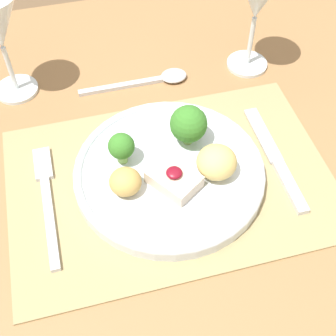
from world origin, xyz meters
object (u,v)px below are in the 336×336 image
(dinner_plate, at_px, (170,168))
(knife, at_px, (278,164))
(spoon, at_px, (156,79))
(fork, at_px, (47,195))

(dinner_plate, relative_size, knife, 1.33)
(spoon, bearing_deg, fork, -138.53)
(fork, xyz_separation_m, knife, (0.33, -0.03, 0.00))
(dinner_plate, xyz_separation_m, spoon, (0.03, 0.20, -0.01))
(knife, bearing_deg, spoon, 118.46)
(fork, relative_size, spoon, 1.09)
(fork, height_order, spoon, spoon)
(fork, height_order, knife, knife)
(knife, height_order, spoon, spoon)
(fork, distance_m, knife, 0.33)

